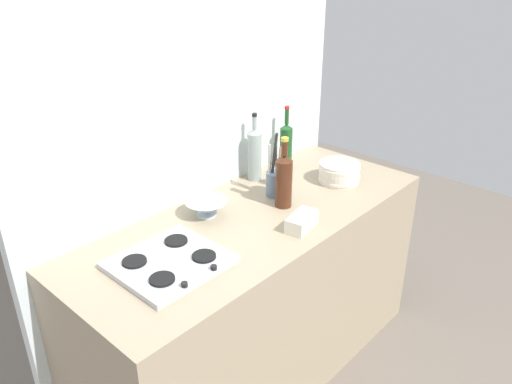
{
  "coord_description": "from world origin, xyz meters",
  "views": [
    {
      "loc": [
        -1.48,
        -1.35,
        2.0
      ],
      "look_at": [
        0.0,
        0.0,
        1.02
      ],
      "focal_mm": 35.46,
      "sensor_mm": 36.0,
      "label": 1
    }
  ],
  "objects": [
    {
      "name": "wine_bottle_mid_right",
      "position": [
        0.53,
        0.27,
        1.03
      ],
      "size": [
        0.07,
        0.07,
        0.34
      ],
      "color": "#19471E",
      "rests_on": "counter_block"
    },
    {
      "name": "counter_block",
      "position": [
        0.0,
        0.0,
        0.45
      ],
      "size": [
        1.8,
        0.7,
        0.9
      ],
      "primitive_type": "cube",
      "color": "tan",
      "rests_on": "ground"
    },
    {
      "name": "condiment_jar_front",
      "position": [
        0.31,
        0.14,
        0.95
      ],
      "size": [
        0.06,
        0.06,
        0.09
      ],
      "color": "#9E998C",
      "rests_on": "counter_block"
    },
    {
      "name": "butter_dish",
      "position": [
        0.05,
        -0.22,
        0.93
      ],
      "size": [
        0.18,
        0.11,
        0.07
      ],
      "primitive_type": "cube",
      "rotation": [
        0.0,
        0.0,
        0.18
      ],
      "color": "silver",
      "rests_on": "counter_block"
    },
    {
      "name": "utensil_crock",
      "position": [
        0.22,
        0.07,
        0.97
      ],
      "size": [
        0.09,
        0.09,
        0.32
      ],
      "color": "slate",
      "rests_on": "counter_block"
    },
    {
      "name": "wine_bottle_mid_left",
      "position": [
        0.29,
        0.28,
        1.04
      ],
      "size": [
        0.07,
        0.07,
        0.36
      ],
      "color": "gray",
      "rests_on": "counter_block"
    },
    {
      "name": "plate_stack",
      "position": [
        0.56,
        -0.07,
        0.95
      ],
      "size": [
        0.21,
        0.21,
        0.1
      ],
      "color": "silver",
      "rests_on": "counter_block"
    },
    {
      "name": "stovetop_hob",
      "position": [
        -0.51,
        -0.02,
        0.91
      ],
      "size": [
        0.4,
        0.37,
        0.04
      ],
      "color": "#B2B2B7",
      "rests_on": "counter_block"
    },
    {
      "name": "backsplash_panel",
      "position": [
        0.0,
        0.38,
        1.17
      ],
      "size": [
        1.9,
        0.06,
        2.35
      ],
      "primitive_type": "cube",
      "color": "silver",
      "rests_on": "ground"
    },
    {
      "name": "ground_plane",
      "position": [
        0.0,
        0.0,
        0.0
      ],
      "size": [
        6.0,
        6.0,
        0.0
      ],
      "primitive_type": "plane",
      "color": "#6B6056",
      "rests_on": "ground"
    },
    {
      "name": "wine_bottle_leftmost",
      "position": [
        0.16,
        -0.03,
        1.03
      ],
      "size": [
        0.08,
        0.08,
        0.34
      ],
      "color": "#472314",
      "rests_on": "counter_block"
    },
    {
      "name": "mixing_bowl",
      "position": [
        -0.15,
        0.17,
        0.94
      ],
      "size": [
        0.19,
        0.19,
        0.07
      ],
      "color": "silver",
      "rests_on": "counter_block"
    }
  ]
}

